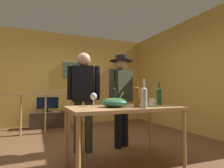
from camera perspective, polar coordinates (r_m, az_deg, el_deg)
ground_plane at (r=3.26m, az=-5.47°, el=-20.08°), size 6.92×6.92×0.00m
back_wall at (r=5.71m, az=-13.58°, el=1.61°), size 5.08×0.10×2.77m
side_wall_right at (r=5.14m, az=19.65°, el=2.12°), size 0.10×3.99×2.77m
framed_picture at (r=5.69m, az=-12.83°, el=4.37°), size 0.50×0.03×0.48m
stair_railing at (r=4.55m, az=-21.97°, el=-7.06°), size 2.18×0.10×1.00m
tv_console at (r=5.33m, az=-19.87°, el=-10.66°), size 0.90×0.40×0.42m
flat_screen_tv at (r=5.25m, az=-19.78°, el=-5.77°), size 0.57×0.12×0.41m
serving_table at (r=2.42m, az=3.63°, el=-8.90°), size 1.45×0.82×0.79m
salad_bowl at (r=2.34m, az=0.87°, el=-5.73°), size 0.35×0.35×0.20m
wine_glass at (r=2.45m, az=-5.88°, el=-4.08°), size 0.09×0.09×0.19m
wine_bottle_green at (r=2.79m, az=14.73°, el=-3.64°), size 0.07×0.07×0.34m
wine_bottle_clear at (r=2.17m, az=10.13°, el=-3.97°), size 0.08×0.08×0.35m
wine_bottle_amber at (r=2.36m, az=7.87°, el=-3.72°), size 0.07×0.07×0.35m
wine_bottle_dark at (r=2.69m, az=0.65°, el=-3.68°), size 0.07×0.07×0.35m
mug_white at (r=2.52m, az=12.65°, el=-5.74°), size 0.12×0.08×0.10m
person_standing_left at (r=3.01m, az=-9.06°, el=-2.96°), size 0.51×0.33×1.64m
person_standing_right at (r=3.25m, az=3.00°, el=-2.52°), size 0.55×0.43×1.65m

